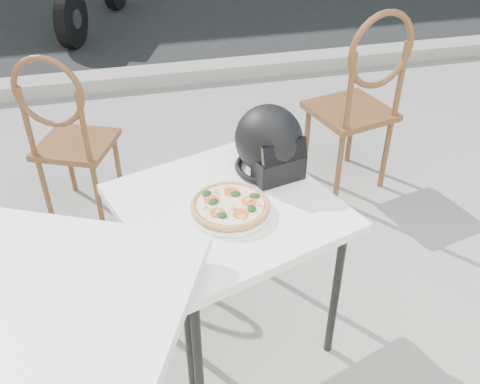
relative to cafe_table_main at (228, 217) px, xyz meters
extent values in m
plane|color=gray|center=(0.40, -0.09, -0.67)|extent=(80.00, 80.00, 0.00)
cube|color=gray|center=(0.40, 2.91, -0.61)|extent=(30.00, 0.25, 0.12)
cube|color=white|center=(0.00, 0.00, 0.05)|extent=(0.98, 0.98, 0.04)
cylinder|color=black|center=(-0.20, -0.40, -0.32)|extent=(0.04, 0.04, 0.70)
cylinder|color=black|center=(0.40, -0.20, -0.32)|extent=(0.04, 0.04, 0.70)
cylinder|color=black|center=(-0.40, 0.20, -0.32)|extent=(0.04, 0.04, 0.70)
cylinder|color=black|center=(0.20, 0.40, -0.32)|extent=(0.04, 0.04, 0.70)
cylinder|color=white|center=(0.00, -0.06, 0.07)|extent=(0.32, 0.32, 0.01)
torus|color=white|center=(0.00, -0.06, 0.08)|extent=(0.33, 0.33, 0.02)
cylinder|color=#CA8D49|center=(0.00, -0.06, 0.09)|extent=(0.35, 0.35, 0.01)
torus|color=#CA8D49|center=(0.00, -0.06, 0.10)|extent=(0.36, 0.36, 0.02)
cylinder|color=red|center=(0.00, -0.06, 0.10)|extent=(0.31, 0.31, 0.00)
cylinder|color=beige|center=(0.00, -0.06, 0.10)|extent=(0.30, 0.30, 0.00)
cylinder|color=#E05327|center=(0.07, -0.06, 0.11)|extent=(0.07, 0.07, 0.00)
cylinder|color=#E05327|center=(0.02, 0.01, 0.11)|extent=(0.07, 0.07, 0.00)
cylinder|color=#E05327|center=(-0.06, -0.02, 0.11)|extent=(0.07, 0.07, 0.00)
cylinder|color=#E05327|center=(-0.06, -0.10, 0.11)|extent=(0.07, 0.07, 0.00)
cylinder|color=#E05327|center=(0.02, -0.13, 0.11)|extent=(0.07, 0.07, 0.00)
ellipsoid|color=#133515|center=(0.03, 0.00, 0.11)|extent=(0.05, 0.04, 0.01)
ellipsoid|color=#133515|center=(-0.06, -0.03, 0.11)|extent=(0.05, 0.05, 0.01)
ellipsoid|color=#133515|center=(0.07, -0.11, 0.11)|extent=(0.04, 0.05, 0.01)
ellipsoid|color=#133515|center=(-0.05, -0.12, 0.11)|extent=(0.05, 0.05, 0.01)
ellipsoid|color=#133515|center=(0.10, -0.03, 0.11)|extent=(0.04, 0.04, 0.01)
ellipsoid|color=#133515|center=(-0.08, 0.02, 0.11)|extent=(0.05, 0.05, 0.01)
cylinder|color=#F7EE96|center=(0.00, -0.09, 0.11)|extent=(0.02, 0.03, 0.02)
cylinder|color=#F7EE96|center=(-0.04, 0.03, 0.11)|extent=(0.03, 0.03, 0.02)
cylinder|color=#F7EE96|center=(0.07, -0.06, 0.11)|extent=(0.03, 0.02, 0.02)
cylinder|color=#F7EE96|center=(0.00, 0.04, 0.11)|extent=(0.02, 0.02, 0.02)
cylinder|color=#F7EE96|center=(0.02, -0.15, 0.11)|extent=(0.03, 0.03, 0.02)
cylinder|color=#F7EE96|center=(-0.10, -0.06, 0.11)|extent=(0.03, 0.02, 0.02)
cylinder|color=#F7EE96|center=(0.10, -0.09, 0.11)|extent=(0.02, 0.02, 0.02)
cylinder|color=#F7EE96|center=(-0.06, -0.10, 0.11)|extent=(0.03, 0.03, 0.02)
ellipsoid|color=black|center=(0.22, 0.20, 0.21)|extent=(0.34, 0.35, 0.29)
cube|color=black|center=(0.24, 0.12, 0.12)|extent=(0.22, 0.15, 0.11)
torus|color=black|center=(0.22, 0.20, 0.08)|extent=(0.34, 0.34, 0.02)
cube|color=black|center=(0.25, 0.08, 0.21)|extent=(0.20, 0.08, 0.09)
cube|color=brown|center=(0.99, 1.06, -0.17)|extent=(0.53, 0.53, 0.04)
cylinder|color=brown|center=(1.12, 1.27, -0.43)|extent=(0.04, 0.04, 0.49)
cylinder|color=brown|center=(0.78, 1.19, -0.43)|extent=(0.04, 0.04, 0.49)
cylinder|color=brown|center=(1.20, 0.93, -0.43)|extent=(0.04, 0.04, 0.49)
cylinder|color=brown|center=(0.86, 0.85, -0.43)|extent=(0.04, 0.04, 0.49)
cylinder|color=brown|center=(1.21, 0.92, 0.06)|extent=(0.04, 0.04, 0.46)
cylinder|color=brown|center=(0.86, 0.83, 0.06)|extent=(0.04, 0.04, 0.46)
torus|color=brown|center=(1.03, 0.88, 0.27)|extent=(0.43, 0.14, 0.43)
cube|color=white|center=(-0.70, -0.50, 0.14)|extent=(1.17, 1.17, 0.04)
cylinder|color=black|center=(-0.88, -0.02, -0.28)|extent=(0.05, 0.05, 0.79)
cylinder|color=black|center=(-0.22, -0.33, -0.28)|extent=(0.05, 0.05, 0.79)
cube|color=brown|center=(-0.63, 1.13, -0.23)|extent=(0.52, 0.52, 0.03)
cylinder|color=brown|center=(-0.42, 1.21, -0.45)|extent=(0.04, 0.04, 0.43)
cylinder|color=brown|center=(-0.71, 1.34, -0.45)|extent=(0.04, 0.04, 0.43)
cylinder|color=brown|center=(-0.55, 0.93, -0.45)|extent=(0.04, 0.04, 0.43)
cylinder|color=brown|center=(-0.84, 1.05, -0.45)|extent=(0.04, 0.04, 0.43)
cylinder|color=brown|center=(-0.55, 0.92, -0.02)|extent=(0.04, 0.04, 0.41)
cylinder|color=brown|center=(-0.84, 1.04, -0.02)|extent=(0.04, 0.04, 0.41)
torus|color=brown|center=(-0.70, 0.98, 0.17)|extent=(0.37, 0.18, 0.39)
cylinder|color=black|center=(-0.73, 3.99, -0.38)|extent=(0.32, 0.58, 0.57)
cylinder|color=gray|center=(-0.73, 3.99, -0.38)|extent=(0.19, 0.23, 0.19)
camera|label=1|loc=(-0.34, -1.62, 1.30)|focal=40.00mm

